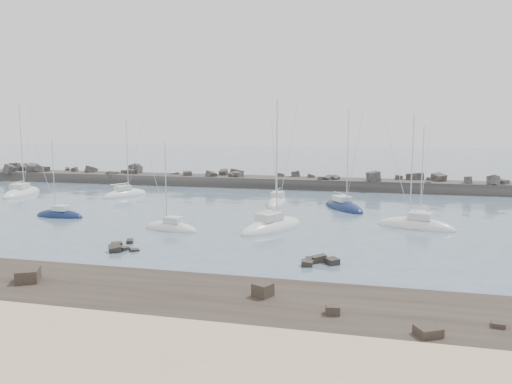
# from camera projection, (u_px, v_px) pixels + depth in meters

# --- Properties ---
(ground) EXTENTS (400.00, 400.00, 0.00)m
(ground) POSITION_uv_depth(u_px,v_px,m) (206.00, 230.00, 54.16)
(ground) COLOR #4B6276
(ground) RESTS_ON ground
(rock_shelf) EXTENTS (140.00, 12.00, 1.89)m
(rock_shelf) POSITION_uv_depth(u_px,v_px,m) (93.00, 298.00, 33.02)
(rock_shelf) COLOR black
(rock_shelf) RESTS_ON ground
(rock_cluster_near) EXTENTS (3.60, 4.59, 1.23)m
(rock_cluster_near) POSITION_uv_depth(u_px,v_px,m) (120.00, 248.00, 45.86)
(rock_cluster_near) COLOR black
(rock_cluster_near) RESTS_ON ground
(rock_cluster_far) EXTENTS (3.19, 2.88, 1.44)m
(rock_cluster_far) POSITION_uv_depth(u_px,v_px,m) (320.00, 263.00, 41.37)
(rock_cluster_far) COLOR black
(rock_cluster_far) RESTS_ON ground
(breakwater) EXTENTS (115.00, 7.51, 5.16)m
(breakwater) POSITION_uv_depth(u_px,v_px,m) (234.00, 184.00, 92.55)
(breakwater) COLOR #2E2C29
(breakwater) RESTS_ON ground
(sailboat_1) EXTENTS (4.69, 10.33, 15.74)m
(sailboat_1) POSITION_uv_depth(u_px,v_px,m) (22.00, 194.00, 81.04)
(sailboat_1) COLOR silver
(sailboat_1) RESTS_ON ground
(sailboat_2) EXTENTS (6.58, 2.28, 10.46)m
(sailboat_2) POSITION_uv_depth(u_px,v_px,m) (60.00, 216.00, 61.77)
(sailboat_2) COLOR #101E43
(sailboat_2) RESTS_ON ground
(sailboat_3) EXTENTS (5.76, 8.46, 13.05)m
(sailboat_3) POSITION_uv_depth(u_px,v_px,m) (125.00, 195.00, 79.65)
(sailboat_3) COLOR silver
(sailboat_3) RESTS_ON ground
(sailboat_4) EXTENTS (6.74, 3.20, 10.43)m
(sailboat_4) POSITION_uv_depth(u_px,v_px,m) (171.00, 229.00, 54.23)
(sailboat_4) COLOR silver
(sailboat_4) RESTS_ON ground
(sailboat_5) EXTENTS (2.50, 8.04, 12.92)m
(sailboat_5) POSITION_uv_depth(u_px,v_px,m) (277.00, 203.00, 71.28)
(sailboat_5) COLOR silver
(sailboat_5) RESTS_ON ground
(sailboat_6) EXTENTS (7.08, 10.00, 15.35)m
(sailboat_6) POSITION_uv_depth(u_px,v_px,m) (272.00, 228.00, 54.58)
(sailboat_6) COLOR silver
(sailboat_6) RESTS_ON ground
(sailboat_7) EXTENTS (7.30, 9.22, 14.41)m
(sailboat_7) POSITION_uv_depth(u_px,v_px,m) (344.00, 208.00, 67.57)
(sailboat_7) COLOR #101E43
(sailboat_7) RESTS_ON ground
(sailboat_8) EXTENTS (8.91, 5.08, 13.58)m
(sailboat_8) POSITION_uv_depth(u_px,v_px,m) (416.00, 226.00, 55.34)
(sailboat_8) COLOR silver
(sailboat_8) RESTS_ON ground
(sailboat_9) EXTENTS (4.55, 7.95, 12.12)m
(sailboat_9) POSITION_uv_depth(u_px,v_px,m) (418.00, 223.00, 57.43)
(sailboat_9) COLOR silver
(sailboat_9) RESTS_ON ground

